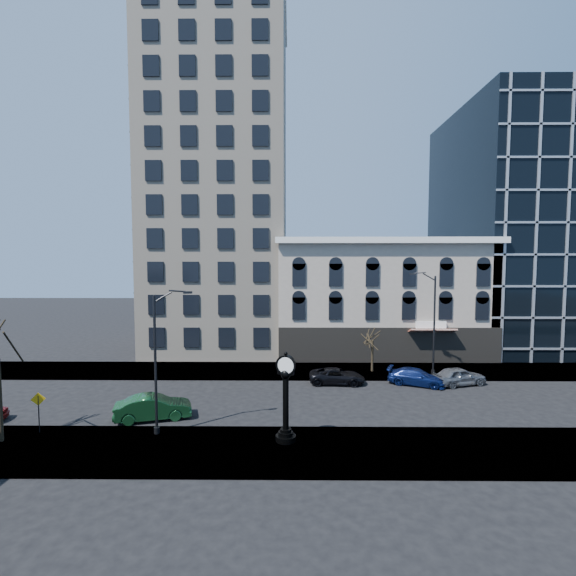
{
  "coord_description": "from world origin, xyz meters",
  "views": [
    {
      "loc": [
        2.3,
        -29.85,
        10.37
      ],
      "look_at": [
        2.0,
        4.0,
        8.0
      ],
      "focal_mm": 26.0,
      "sensor_mm": 36.0,
      "label": 1
    }
  ],
  "objects_px": {
    "warning_sign": "(38,405)",
    "street_clock": "(286,401)",
    "street_lamp_near": "(166,323)",
    "car_near_b": "(153,407)"
  },
  "relations": [
    {
      "from": "warning_sign",
      "to": "car_near_b",
      "type": "height_order",
      "value": "warning_sign"
    },
    {
      "from": "street_lamp_near",
      "to": "warning_sign",
      "type": "height_order",
      "value": "street_lamp_near"
    },
    {
      "from": "warning_sign",
      "to": "street_clock",
      "type": "bearing_deg",
      "value": -25.37
    },
    {
      "from": "street_lamp_near",
      "to": "warning_sign",
      "type": "bearing_deg",
      "value": 164.75
    },
    {
      "from": "car_near_b",
      "to": "street_lamp_near",
      "type": "bearing_deg",
      "value": -160.59
    },
    {
      "from": "street_clock",
      "to": "street_lamp_near",
      "type": "distance_m",
      "value": 8.23
    },
    {
      "from": "street_lamp_near",
      "to": "warning_sign",
      "type": "xyz_separation_m",
      "value": [
        -7.6,
        -0.1,
        -4.85
      ]
    },
    {
      "from": "street_clock",
      "to": "warning_sign",
      "type": "relative_size",
      "value": 2.12
    },
    {
      "from": "street_clock",
      "to": "car_near_b",
      "type": "xyz_separation_m",
      "value": [
        -8.61,
        3.39,
        -1.63
      ]
    },
    {
      "from": "street_lamp_near",
      "to": "car_near_b",
      "type": "relative_size",
      "value": 1.8
    }
  ]
}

